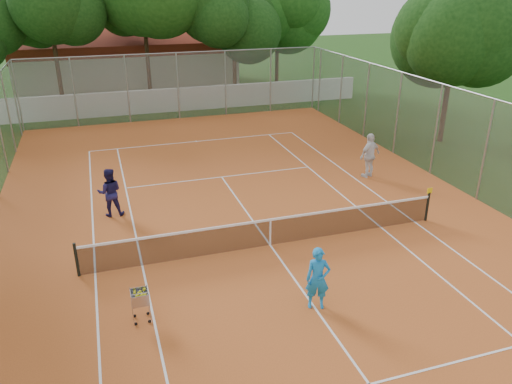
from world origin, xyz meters
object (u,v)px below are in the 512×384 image
object	(u,v)px
player_near	(318,279)
player_far_left	(110,192)
tennis_net	(270,232)
ball_hopper	(141,305)
player_far_right	(370,155)
clubhouse	(128,57)

from	to	relation	value
player_near	player_far_left	size ratio (longest dim) A/B	0.96
tennis_net	player_near	size ratio (longest dim) A/B	6.86
ball_hopper	player_near	bearing A→B (deg)	-16.34
tennis_net	ball_hopper	distance (m)	5.15
tennis_net	player_far_left	distance (m)	6.20
player_far_left	player_far_right	world-z (taller)	player_far_right
clubhouse	player_far_left	world-z (taller)	clubhouse
player_near	ball_hopper	xyz separation A→B (m)	(-4.46, 0.83, -0.39)
player_far_left	ball_hopper	size ratio (longest dim) A/B	1.91
player_far_right	ball_hopper	xyz separation A→B (m)	(-10.54, -7.16, -0.51)
tennis_net	player_far_left	bearing A→B (deg)	140.48
player_near	player_far_right	bearing A→B (deg)	71.27
player_far_left	clubhouse	bearing A→B (deg)	-91.88
tennis_net	ball_hopper	xyz separation A→B (m)	(-4.40, -2.67, -0.02)
tennis_net	player_far_right	xyz separation A→B (m)	(6.14, 4.49, 0.49)
player_near	player_far_right	size ratio (longest dim) A/B	0.88
ball_hopper	player_far_left	bearing A→B (deg)	87.41
clubhouse	player_far_right	distance (m)	25.86
player_far_right	ball_hopper	distance (m)	12.75
ball_hopper	clubhouse	bearing A→B (deg)	79.84
tennis_net	player_far_left	world-z (taller)	player_far_left
player_far_left	tennis_net	bearing A→B (deg)	144.91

